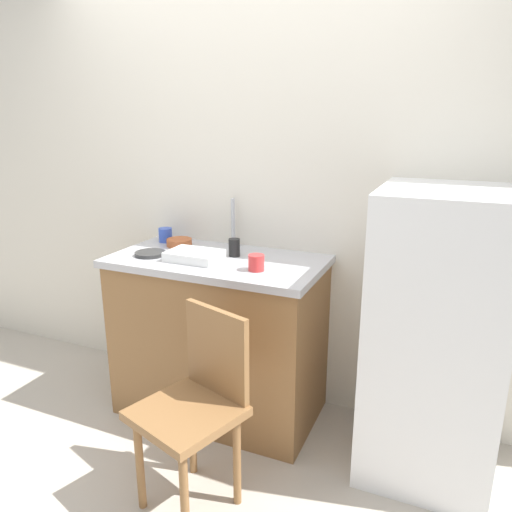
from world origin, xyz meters
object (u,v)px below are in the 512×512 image
Objects in this scene: terracotta_bowl at (179,242)px; cup_red at (256,263)px; hotplate at (150,254)px; chair at (197,401)px; refrigerator at (435,337)px; dish_tray at (194,256)px; cup_black at (234,247)px; cup_blue at (165,235)px.

terracotta_bowl is 1.84× the size of cup_red.
terracotta_bowl is at bearing 81.03° from hotplate.
chair is 1.08m from terracotta_bowl.
refrigerator is 9.28× the size of terracotta_bowl.
terracotta_bowl is (-0.23, 0.22, -0.00)m from dish_tray.
dish_tray is at bearing 3.54° from hotplate.
dish_tray reaches higher than chair.
refrigerator is 1.50m from terracotta_bowl.
cup_red reaches higher than terracotta_bowl.
hotplate is (-0.04, -0.24, -0.01)m from terracotta_bowl.
hotplate is 1.74× the size of cup_black.
dish_tray reaches higher than terracotta_bowl.
cup_blue reaches higher than hotplate.
terracotta_bowl is 1.75× the size of cup_blue.
cup_red is at bearing 103.44° from chair.
cup_black is 1.14× the size of cup_blue.
hotplate is (-0.60, 0.56, 0.45)m from chair.
refrigerator reaches higher than cup_red.
chair is at bearing -54.70° from terracotta_bowl.
refrigerator is 1.27m from dish_tray.
chair is 5.97× the size of terracotta_bowl.
refrigerator is at bearing 3.55° from dish_tray.
cup_blue reaches higher than cup_red.
cup_black is at bearing 121.32° from chair.
cup_red is at bearing -172.67° from refrigerator.
cup_red is 0.95× the size of cup_blue.
refrigerator reaches higher than hotplate.
refrigerator is 14.19× the size of cup_black.
chair is at bearing -77.09° from cup_black.
dish_tray is 0.38m from cup_red.
hotplate reaches higher than chair.
hotplate is at bearing -98.97° from terracotta_bowl.
chair is 0.93m from hotplate.
cup_blue reaches higher than chair.
hotplate is at bearing -176.45° from refrigerator.
cup_black is 0.54m from cup_blue.
cup_black reaches higher than terracotta_bowl.
chair is at bearing -42.72° from hotplate.
cup_black is (-1.08, 0.08, 0.30)m from refrigerator.
refrigerator is at bearing -4.19° from cup_black.
chair is 9.12× the size of cup_black.
cup_blue is (-0.69, 0.84, 0.48)m from chair.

